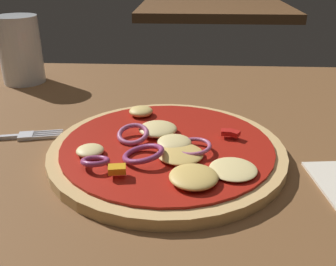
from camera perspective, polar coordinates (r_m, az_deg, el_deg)
dining_table at (r=0.43m, az=6.89°, el=-7.79°), size 1.39×0.86×0.04m
pizza at (r=0.44m, az=-0.17°, el=-2.51°), size 0.27×0.27×0.03m
fork at (r=0.52m, az=-23.29°, el=-0.61°), size 0.15×0.05×0.01m
beer_glass at (r=0.74m, az=-21.16°, el=10.91°), size 0.07×0.07×0.12m
background_table at (r=1.84m, az=6.95°, el=17.88°), size 0.68×0.56×0.04m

